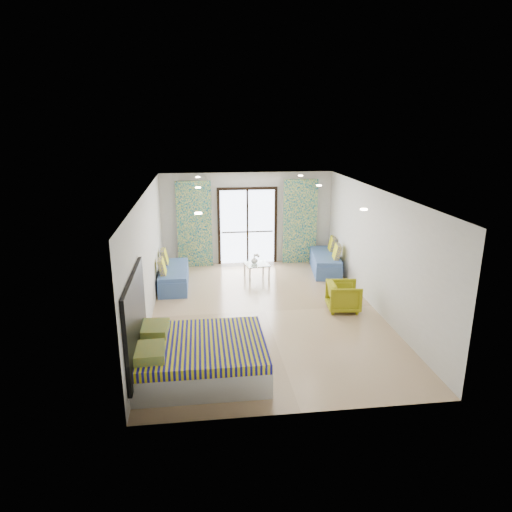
{
  "coord_description": "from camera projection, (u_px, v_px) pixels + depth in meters",
  "views": [
    {
      "loc": [
        -1.37,
        -9.38,
        4.12
      ],
      "look_at": [
        -0.14,
        0.53,
        1.15
      ],
      "focal_mm": 32.0,
      "sensor_mm": 36.0,
      "label": 1
    }
  ],
  "objects": [
    {
      "name": "floor",
      "position": [
        265.0,
        311.0,
        10.25
      ],
      "size": [
        5.0,
        7.5,
        0.01
      ],
      "primitive_type": null,
      "color": "#9D7F5E",
      "rests_on": "ground"
    },
    {
      "name": "ceiling",
      "position": [
        266.0,
        192.0,
        9.49
      ],
      "size": [
        5.0,
        7.5,
        0.01
      ],
      "primitive_type": null,
      "color": "silver",
      "rests_on": "ground"
    },
    {
      "name": "curtain_right",
      "position": [
        300.0,
        222.0,
        13.48
      ],
      "size": [
        1.0,
        0.1,
        2.5
      ],
      "primitive_type": "cube",
      "color": "beige",
      "rests_on": "floor"
    },
    {
      "name": "downlight_c",
      "position": [
        198.0,
        188.0,
        10.28
      ],
      "size": [
        0.12,
        0.12,
        0.02
      ],
      "primitive_type": "cylinder",
      "color": "#FFE0B2",
      "rests_on": "ceiling"
    },
    {
      "name": "downlight_f",
      "position": [
        301.0,
        176.0,
        12.51
      ],
      "size": [
        0.12,
        0.12,
        0.02
      ],
      "primitive_type": "cylinder",
      "color": "#FFE0B2",
      "rests_on": "ceiling"
    },
    {
      "name": "balcony_rail",
      "position": [
        247.0,
        232.0,
        13.53
      ],
      "size": [
        1.52,
        0.03,
        0.04
      ],
      "primitive_type": "cube",
      "color": "#595451",
      "rests_on": "balcony_door"
    },
    {
      "name": "daybed_left",
      "position": [
        173.0,
        276.0,
        11.72
      ],
      "size": [
        0.7,
        1.81,
        0.89
      ],
      "rotation": [
        0.0,
        0.0,
        0.0
      ],
      "color": "#3E5B94",
      "rests_on": "floor"
    },
    {
      "name": "downlight_a",
      "position": [
        198.0,
        213.0,
        7.43
      ],
      "size": [
        0.12,
        0.12,
        0.02
      ],
      "primitive_type": "cylinder",
      "color": "#FFE0B2",
      "rests_on": "ceiling"
    },
    {
      "name": "headboard",
      "position": [
        136.0,
        320.0,
        7.31
      ],
      "size": [
        0.06,
        2.1,
        1.5
      ],
      "primitive_type": "cube",
      "color": "black",
      "rests_on": "floor"
    },
    {
      "name": "coffee_table",
      "position": [
        257.0,
        265.0,
        12.34
      ],
      "size": [
        0.7,
        0.7,
        0.71
      ],
      "rotation": [
        0.0,
        0.0,
        0.16
      ],
      "color": "silver",
      "rests_on": "floor"
    },
    {
      "name": "wall_back",
      "position": [
        247.0,
        218.0,
        13.44
      ],
      "size": [
        5.0,
        0.01,
        2.7
      ],
      "primitive_type": null,
      "color": "silver",
      "rests_on": "ground"
    },
    {
      "name": "balcony_door",
      "position": [
        247.0,
        222.0,
        13.44
      ],
      "size": [
        1.76,
        0.08,
        2.28
      ],
      "color": "black",
      "rests_on": "floor"
    },
    {
      "name": "curtain_left",
      "position": [
        194.0,
        225.0,
        13.11
      ],
      "size": [
        1.0,
        0.1,
        2.5
      ],
      "primitive_type": "cube",
      "color": "beige",
      "rests_on": "floor"
    },
    {
      "name": "armchair",
      "position": [
        344.0,
        295.0,
        10.24
      ],
      "size": [
        0.72,
        0.76,
        0.72
      ],
      "primitive_type": "imported",
      "rotation": [
        0.0,
        0.0,
        1.47
      ],
      "color": "#989613",
      "rests_on": "floor"
    },
    {
      "name": "daybed_right",
      "position": [
        326.0,
        262.0,
        12.94
      ],
      "size": [
        0.94,
        1.9,
        0.9
      ],
      "rotation": [
        0.0,
        0.0,
        -0.13
      ],
      "color": "#3E5B94",
      "rests_on": "floor"
    },
    {
      "name": "downlight_d",
      "position": [
        319.0,
        185.0,
        10.61
      ],
      "size": [
        0.12,
        0.12,
        0.02
      ],
      "primitive_type": "cylinder",
      "color": "#FFE0B2",
      "rests_on": "ceiling"
    },
    {
      "name": "wall_left",
      "position": [
        148.0,
        258.0,
        9.58
      ],
      "size": [
        0.01,
        7.5,
        2.7
      ],
      "primitive_type": null,
      "color": "silver",
      "rests_on": "ground"
    },
    {
      "name": "wall_right",
      "position": [
        376.0,
        250.0,
        10.16
      ],
      "size": [
        0.01,
        7.5,
        2.7
      ],
      "primitive_type": null,
      "color": "silver",
      "rests_on": "ground"
    },
    {
      "name": "vase",
      "position": [
        254.0,
        260.0,
        12.33
      ],
      "size": [
        0.23,
        0.24,
        0.19
      ],
      "primitive_type": "imported",
      "rotation": [
        0.0,
        0.0,
        0.27
      ],
      "color": "white",
      "rests_on": "coffee_table"
    },
    {
      "name": "bed",
      "position": [
        199.0,
        357.0,
        7.63
      ],
      "size": [
        2.19,
        1.79,
        0.76
      ],
      "color": "silver",
      "rests_on": "floor"
    },
    {
      "name": "wall_front",
      "position": [
        304.0,
        329.0,
        6.3
      ],
      "size": [
        5.0,
        0.01,
        2.7
      ],
      "primitive_type": null,
      "color": "silver",
      "rests_on": "ground"
    },
    {
      "name": "downlight_e",
      "position": [
        198.0,
        177.0,
        12.18
      ],
      "size": [
        0.12,
        0.12,
        0.02
      ],
      "primitive_type": "cylinder",
      "color": "#FFE0B2",
      "rests_on": "ceiling"
    },
    {
      "name": "switch_plate",
      "position": [
        144.0,
        292.0,
        8.5
      ],
      "size": [
        0.02,
        0.1,
        0.1
      ],
      "primitive_type": "cube",
      "color": "silver",
      "rests_on": "wall_left"
    },
    {
      "name": "downlight_b",
      "position": [
        364.0,
        209.0,
        7.76
      ],
      "size": [
        0.12,
        0.12,
        0.02
      ],
      "primitive_type": "cylinder",
      "color": "#FFE0B2",
      "rests_on": "ceiling"
    }
  ]
}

